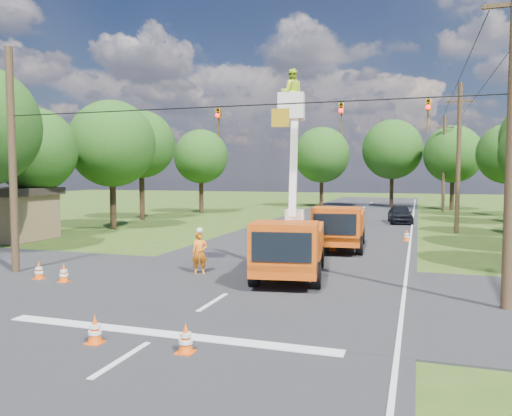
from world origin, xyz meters
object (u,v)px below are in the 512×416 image
(traffic_cone_1, at_px, (186,338))
(tree_far_a, at_px, (322,155))
(pole_left, at_px, (12,161))
(tree_far_c, at_px, (453,154))
(tree_left_e, at_px, (141,145))
(traffic_cone_5, at_px, (39,270))
(pole_right_near, at_px, (512,136))
(ground_worker, at_px, (200,253))
(pole_right_far, at_px, (444,163))
(bucket_truck, at_px, (290,234))
(pole_right_mid, at_px, (458,157))
(traffic_cone_3, at_px, (333,245))
(tree_left_d, at_px, (112,144))
(traffic_cone_0, at_px, (95,329))
(traffic_cone_2, at_px, (292,256))
(traffic_cone_7, at_px, (407,235))
(tree_right_e, at_px, (508,154))
(second_truck, at_px, (339,226))
(tree_left_f, at_px, (201,157))
(tree_far_b, at_px, (392,150))
(shed, at_px, (4,213))
(tree_left_c, at_px, (34,150))
(distant_car, at_px, (400,214))

(traffic_cone_1, xyz_separation_m, tree_far_a, (-6.11, 49.17, 5.83))
(pole_left, height_order, tree_far_a, tree_far_a)
(tree_far_c, bearing_deg, tree_left_e, -142.75)
(traffic_cone_5, bearing_deg, pole_right_near, 3.00)
(ground_worker, relative_size, pole_right_far, 0.17)
(bucket_truck, relative_size, traffic_cone_5, 11.32)
(ground_worker, distance_m, pole_right_mid, 21.40)
(traffic_cone_3, relative_size, tree_left_d, 0.08)
(pole_left, bearing_deg, pole_right_far, 65.77)
(traffic_cone_0, xyz_separation_m, pole_right_near, (9.70, 6.26, 4.75))
(traffic_cone_2, height_order, tree_left_e, tree_left_e)
(traffic_cone_7, xyz_separation_m, pole_left, (-14.89, -14.53, 4.14))
(traffic_cone_0, relative_size, tree_right_e, 0.08)
(second_truck, height_order, pole_right_mid, pole_right_mid)
(traffic_cone_2, relative_size, pole_right_mid, 0.07)
(traffic_cone_3, relative_size, traffic_cone_7, 1.00)
(traffic_cone_7, xyz_separation_m, tree_left_f, (-20.19, 15.47, 5.33))
(pole_right_near, height_order, tree_far_b, tree_far_b)
(shed, height_order, tree_left_c, tree_left_c)
(traffic_cone_5, bearing_deg, bucket_truck, 20.69)
(pole_right_far, bearing_deg, tree_far_c, 63.43)
(pole_right_near, relative_size, tree_far_a, 1.05)
(ground_worker, xyz_separation_m, pole_right_near, (10.75, -1.98, 4.24))
(traffic_cone_5, xyz_separation_m, pole_right_far, (16.11, 40.84, 4.75))
(traffic_cone_0, xyz_separation_m, shed, (-16.80, 14.26, 1.26))
(shed, relative_size, tree_far_c, 0.60)
(tree_right_e, distance_m, tree_far_c, 8.22)
(tree_far_b, bearing_deg, tree_left_e, -130.72)
(second_truck, relative_size, traffic_cone_5, 9.12)
(ground_worker, height_order, pole_right_near, pole_right_near)
(pole_right_far, xyz_separation_m, tree_left_c, (-25.00, -31.00, 0.33))
(pole_left, xyz_separation_m, tree_left_f, (-5.30, 30.00, 1.19))
(traffic_cone_7, height_order, tree_far_b, tree_far_b)
(ground_worker, distance_m, tree_left_f, 31.07)
(traffic_cone_2, bearing_deg, bucket_truck, -78.15)
(second_truck, xyz_separation_m, distant_car, (2.59, 15.42, -0.48))
(traffic_cone_0, relative_size, tree_left_d, 0.08)
(distant_car, height_order, shed, shed)
(distant_car, distance_m, tree_far_b, 20.34)
(pole_right_mid, relative_size, tree_left_d, 1.08)
(traffic_cone_2, bearing_deg, tree_left_c, 168.15)
(traffic_cone_1, xyz_separation_m, tree_left_f, (-15.91, 36.17, 5.33))
(traffic_cone_3, xyz_separation_m, tree_right_e, (11.96, 25.59, 5.45))
(traffic_cone_7, bearing_deg, tree_right_e, 67.66)
(distant_car, height_order, tree_left_c, tree_left_c)
(second_truck, distance_m, tree_far_c, 32.98)
(bucket_truck, height_order, tree_right_e, tree_right_e)
(pole_right_near, xyz_separation_m, pole_right_far, (0.00, 40.00, 0.00))
(tree_left_d, bearing_deg, pole_left, -69.86)
(bucket_truck, relative_size, shed, 1.46)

